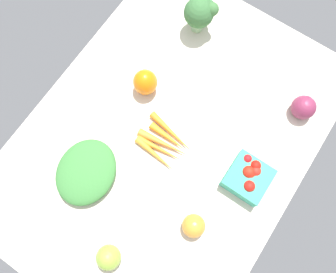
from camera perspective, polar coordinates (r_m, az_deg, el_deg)
tablecloth at (r=98.60cm, az=0.00°, el=-0.45°), size 104.00×76.00×2.00cm
heirloom_tomato_green at (r=92.77cm, az=-10.03°, el=-19.50°), size 6.47×6.47×6.47cm
carrot_bunch at (r=96.15cm, az=-0.72°, el=-1.12°), size 12.52×16.09×2.37cm
heirloom_tomato_orange at (r=91.56cm, az=4.36°, el=-14.84°), size 6.23×6.23×6.23cm
broccoli_head at (r=106.48cm, az=5.54°, el=20.20°), size 10.26×9.64×12.61cm
red_onion_center at (r=104.24cm, az=21.94°, el=4.58°), size 7.00×7.00×7.00cm
berry_basket at (r=94.86cm, az=13.43°, el=-6.67°), size 11.06×11.06×6.66cm
leafy_greens_clump at (r=95.78cm, az=-13.70°, el=-5.83°), size 21.65×19.43×4.99cm
bell_pepper_orange at (r=98.99cm, az=-3.87°, el=9.14°), size 7.66×7.66×8.65cm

